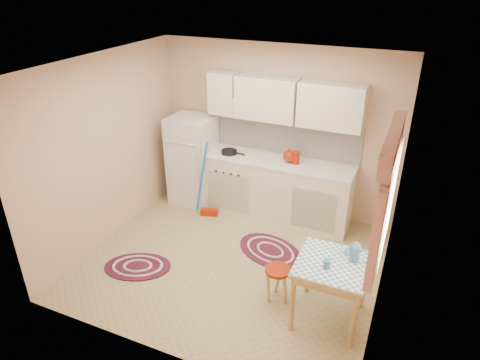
% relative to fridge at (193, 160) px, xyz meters
% --- Properties ---
extents(room_shell, '(3.64, 3.60, 2.52)m').
position_rel_fridge_xyz_m(room_shell, '(1.40, -1.01, 0.90)').
color(room_shell, tan).
rests_on(room_shell, ground).
extents(fridge, '(0.65, 0.60, 1.40)m').
position_rel_fridge_xyz_m(fridge, '(0.00, 0.00, 0.00)').
color(fridge, silver).
rests_on(fridge, ground).
extents(broom, '(0.30, 0.19, 1.20)m').
position_rel_fridge_xyz_m(broom, '(0.45, -0.35, -0.10)').
color(broom, blue).
rests_on(broom, ground).
extents(base_cabinets, '(2.25, 0.60, 0.88)m').
position_rel_fridge_xyz_m(base_cabinets, '(1.35, 0.05, -0.26)').
color(base_cabinets, silver).
rests_on(base_cabinets, ground).
extents(countertop, '(2.27, 0.62, 0.04)m').
position_rel_fridge_xyz_m(countertop, '(1.35, 0.05, 0.20)').
color(countertop, silver).
rests_on(countertop, base_cabinets).
extents(frying_pan, '(0.24, 0.24, 0.05)m').
position_rel_fridge_xyz_m(frying_pan, '(0.63, 0.00, 0.24)').
color(frying_pan, black).
rests_on(frying_pan, countertop).
extents(red_kettle, '(0.24, 0.23, 0.19)m').
position_rel_fridge_xyz_m(red_kettle, '(1.54, 0.05, 0.32)').
color(red_kettle, '#911C05').
rests_on(red_kettle, countertop).
extents(red_canister, '(0.13, 0.13, 0.16)m').
position_rel_fridge_xyz_m(red_canister, '(1.64, 0.05, 0.30)').
color(red_canister, '#911C05').
rests_on(red_canister, countertop).
extents(table, '(0.72, 0.72, 0.72)m').
position_rel_fridge_xyz_m(table, '(2.59, -1.74, -0.34)').
color(table, tan).
rests_on(table, ground).
extents(stool, '(0.34, 0.34, 0.42)m').
position_rel_fridge_xyz_m(stool, '(1.99, -1.68, -0.49)').
color(stool, '#911C05').
rests_on(stool, ground).
extents(coffee_pot, '(0.14, 0.13, 0.26)m').
position_rel_fridge_xyz_m(coffee_pot, '(2.77, -1.62, 0.15)').
color(coffee_pot, teal).
rests_on(coffee_pot, table).
extents(mug, '(0.08, 0.08, 0.10)m').
position_rel_fridge_xyz_m(mug, '(2.55, -1.84, 0.07)').
color(mug, teal).
rests_on(mug, table).
extents(rug_center, '(1.14, 0.96, 0.02)m').
position_rel_fridge_xyz_m(rug_center, '(1.62, -0.85, -0.69)').
color(rug_center, maroon).
rests_on(rug_center, ground).
extents(rug_left, '(0.99, 0.83, 0.02)m').
position_rel_fridge_xyz_m(rug_left, '(0.19, -1.84, -0.69)').
color(rug_left, maroon).
rests_on(rug_left, ground).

